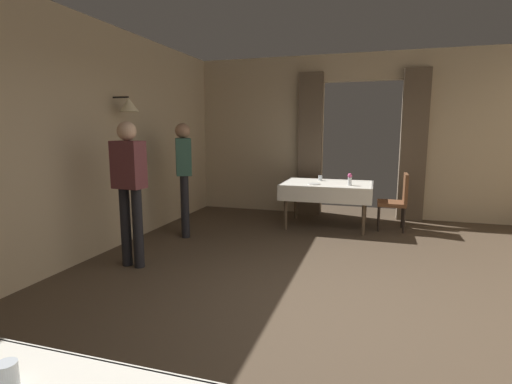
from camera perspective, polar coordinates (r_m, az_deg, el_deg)
The scene contains 11 objects.
ground at distance 3.74m, azimuth 11.58°, elevation -16.81°, with size 10.08×10.08×0.00m, color #4C3D2D.
wall_left at distance 4.84m, azimuth -29.11°, elevation 6.56°, with size 0.49×8.40×3.00m.
wall_back at distance 7.54m, azimuth 15.12°, elevation 8.06°, with size 6.40×0.27×3.00m.
dining_table_mid at distance 6.61m, azimuth 10.43°, elevation 0.65°, with size 1.47×1.07×0.75m.
chair_mid_right at distance 6.69m, azimuth 20.03°, elevation -0.96°, with size 0.44×0.44×0.93m.
glass_near_c at distance 1.66m, azimuth -32.73°, elevation -22.03°, with size 0.07×0.07×0.11m, color silver.
flower_vase_mid at distance 6.33m, azimuth 13.62°, elevation 1.89°, with size 0.07×0.07×0.19m.
glass_mid_b at distance 6.84m, azimuth 9.44°, elevation 2.05°, with size 0.07×0.07×0.09m, color silver.
plate_mid_c at distance 6.36m, azimuth 8.52°, elevation 1.19°, with size 0.21×0.21×0.01m, color white.
person_waiter_by_doorway at distance 5.96m, azimuth -10.57°, elevation 3.20°, with size 0.37×0.42×1.72m.
person_diner_standing_aside at distance 4.75m, azimuth -18.12°, elevation 1.42°, with size 0.38×0.25×1.72m.
Camera 1 is at (0.28, -3.36, 1.63)m, focal length 27.21 mm.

